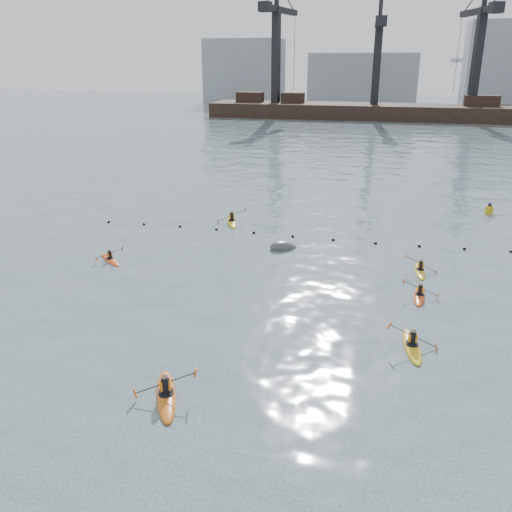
# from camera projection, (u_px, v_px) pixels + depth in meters

# --- Properties ---
(ground) EXTENTS (400.00, 400.00, 0.00)m
(ground) POSITION_uv_depth(u_px,v_px,m) (234.00, 432.00, 19.03)
(ground) COLOR #36444E
(ground) RESTS_ON ground
(float_line) EXTENTS (33.24, 0.73, 0.24)m
(float_line) POSITION_uv_depth(u_px,v_px,m) (313.00, 238.00, 39.68)
(float_line) COLOR black
(float_line) RESTS_ON ground
(barge_pier) EXTENTS (72.00, 19.30, 29.50)m
(barge_pier) POSITION_uv_depth(u_px,v_px,m) (372.00, 110.00, 118.74)
(barge_pier) COLOR black
(barge_pier) RESTS_ON ground
(skyline) EXTENTS (141.00, 28.00, 22.00)m
(skyline) POSITION_uv_depth(u_px,v_px,m) (390.00, 71.00, 152.40)
(skyline) COLOR gray
(skyline) RESTS_ON ground
(kayaker_0) EXTENTS (2.32, 3.62, 1.27)m
(kayaker_0) POSITION_uv_depth(u_px,v_px,m) (166.00, 394.00, 20.96)
(kayaker_0) COLOR #C75A12
(kayaker_0) RESTS_ON ground
(kayaker_1) EXTENTS (2.37, 3.45, 1.35)m
(kayaker_1) POSITION_uv_depth(u_px,v_px,m) (412.00, 345.00, 24.57)
(kayaker_1) COLOR gold
(kayaker_1) RESTS_ON ground
(kayaker_2) EXTENTS (2.49, 2.29, 0.91)m
(kayaker_2) POSITION_uv_depth(u_px,v_px,m) (110.00, 259.00, 35.23)
(kayaker_2) COLOR #EB4D16
(kayaker_2) RESTS_ON ground
(kayaker_3) EXTENTS (2.09, 3.01, 1.20)m
(kayaker_3) POSITION_uv_depth(u_px,v_px,m) (420.00, 270.00, 33.35)
(kayaker_3) COLOR gold
(kayaker_3) RESTS_ON ground
(kayaker_4) EXTENTS (2.02, 2.98, 1.07)m
(kayaker_4) POSITION_uv_depth(u_px,v_px,m) (420.00, 295.00, 29.84)
(kayaker_4) COLOR #D54214
(kayaker_4) RESTS_ON ground
(kayaker_5) EXTENTS (2.32, 3.52, 1.34)m
(kayaker_5) POSITION_uv_depth(u_px,v_px,m) (232.00, 221.00, 43.39)
(kayaker_5) COLOR gold
(kayaker_5) RESTS_ON ground
(mooring_buoy) EXTENTS (2.50, 2.34, 1.43)m
(mooring_buoy) POSITION_uv_depth(u_px,v_px,m) (284.00, 248.00, 37.50)
(mooring_buoy) COLOR #3C3F42
(mooring_buoy) RESTS_ON ground
(nav_buoy) EXTENTS (0.64, 0.64, 1.17)m
(nav_buoy) POSITION_uv_depth(u_px,v_px,m) (489.00, 210.00, 45.77)
(nav_buoy) COLOR gold
(nav_buoy) RESTS_ON ground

